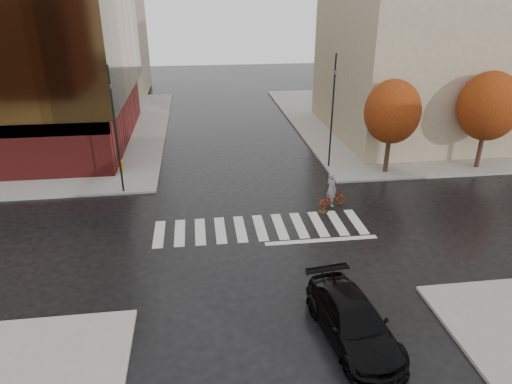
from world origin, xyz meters
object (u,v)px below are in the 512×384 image
at_px(sedan, 353,321).
at_px(traffic_light_ne, 333,103).
at_px(traffic_light_nw, 115,121).
at_px(cyclist, 332,196).
at_px(fire_hydrant, 121,165).

height_order(sedan, traffic_light_ne, traffic_light_ne).
bearing_deg(traffic_light_nw, sedan, 10.55).
bearing_deg(cyclist, traffic_light_nw, 49.28).
relative_size(sedan, fire_hydrant, 6.50).
bearing_deg(sedan, fire_hydrant, 113.14).
xyz_separation_m(traffic_light_nw, traffic_light_ne, (14.39, 2.70, 0.05)).
height_order(cyclist, fire_hydrant, cyclist).
xyz_separation_m(cyclist, traffic_light_nw, (-12.69, 3.80, 3.99)).
height_order(cyclist, traffic_light_nw, traffic_light_nw).
height_order(traffic_light_nw, fire_hydrant, traffic_light_nw).
bearing_deg(cyclist, traffic_light_ne, -38.70).
bearing_deg(traffic_light_nw, cyclist, 49.18).
distance_m(sedan, traffic_light_ne, 18.47).
bearing_deg(traffic_light_ne, traffic_light_nw, -8.47).
bearing_deg(traffic_light_ne, fire_hydrant, -22.91).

